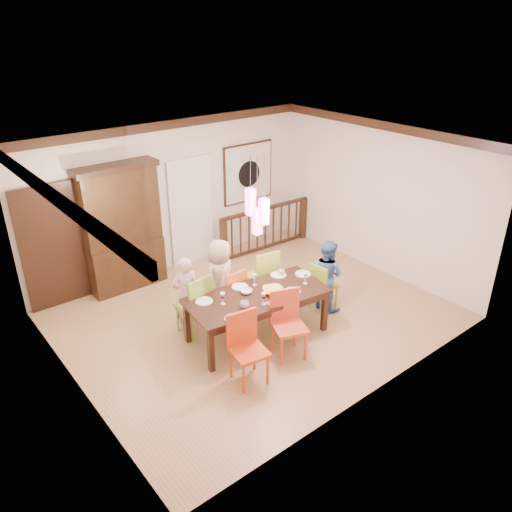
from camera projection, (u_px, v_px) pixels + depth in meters
floor at (254, 315)px, 8.48m from camera, size 6.00×6.00×0.00m
ceiling at (254, 145)px, 7.21m from camera, size 6.00×6.00×0.00m
wall_back at (173, 197)px, 9.60m from camera, size 6.00×0.00×6.00m
wall_left at (65, 298)px, 6.16m from camera, size 0.00×5.00×5.00m
wall_right at (377, 198)px, 9.54m from camera, size 0.00×5.00×5.00m
crown_molding at (254, 151)px, 7.25m from camera, size 6.00×5.00×0.16m
panel_door at (52, 249)px, 8.39m from camera, size 1.04×0.07×2.24m
white_doorway at (191, 212)px, 9.95m from camera, size 0.97×0.05×2.22m
painting at (248, 173)px, 10.52m from camera, size 1.25×0.06×1.25m
pendant_cluster at (257, 211)px, 7.03m from camera, size 0.27×0.21×1.14m
dining_table at (257, 299)px, 7.65m from camera, size 2.29×1.27×0.75m
chair_far_left at (193, 299)px, 7.80m from camera, size 0.51×0.51×1.03m
chair_far_mid at (230, 290)px, 8.20m from camera, size 0.42×0.42×0.92m
chair_far_right at (261, 272)px, 8.64m from camera, size 0.53×0.53×1.03m
chair_near_left at (249, 346)px, 6.70m from camera, size 0.53×0.53×1.02m
chair_near_mid at (289, 322)px, 7.23m from camera, size 0.59×0.59×1.02m
chair_end_right at (324, 282)px, 8.50m from camera, size 0.43×0.43×0.87m
china_hutch at (122, 228)px, 8.91m from camera, size 1.48×0.46×2.33m
balustrade at (265, 227)px, 10.68m from camera, size 2.26×0.17×0.96m
person_far_left at (186, 293)px, 7.88m from camera, size 0.50×0.37×1.26m
person_far_mid at (220, 278)px, 8.24m from camera, size 0.73×0.54×1.36m
person_end_right at (326, 275)px, 8.46m from camera, size 0.56×0.68×1.25m
serving_bowl at (273, 291)px, 7.65m from camera, size 0.41×0.41×0.08m
small_bowl at (247, 292)px, 7.64m from camera, size 0.24×0.24×0.06m
cup_left at (245, 305)px, 7.26m from camera, size 0.14×0.14×0.10m
cup_right at (281, 273)px, 8.15m from camera, size 0.14×0.14×0.10m
plate_far_left at (204, 301)px, 7.42m from camera, size 0.26×0.26×0.01m
plate_far_mid at (240, 287)px, 7.82m from camera, size 0.26×0.26×0.01m
plate_far_right at (278, 275)px, 8.18m from camera, size 0.26×0.26×0.01m
plate_near_left at (233, 319)px, 7.00m from camera, size 0.26×0.26×0.01m
plate_near_mid at (292, 291)px, 7.68m from camera, size 0.26×0.26×0.01m
plate_end_right at (303, 274)px, 8.21m from camera, size 0.26×0.26×0.01m
wine_glass_a at (223, 298)px, 7.32m from camera, size 0.08×0.08×0.19m
wine_glass_b at (255, 280)px, 7.85m from camera, size 0.08×0.08×0.19m
wine_glass_c at (264, 299)px, 7.32m from camera, size 0.08×0.08×0.19m
wine_glass_d at (305, 278)px, 7.89m from camera, size 0.08×0.08×0.19m
napkin at (273, 303)px, 7.38m from camera, size 0.18×0.14×0.01m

